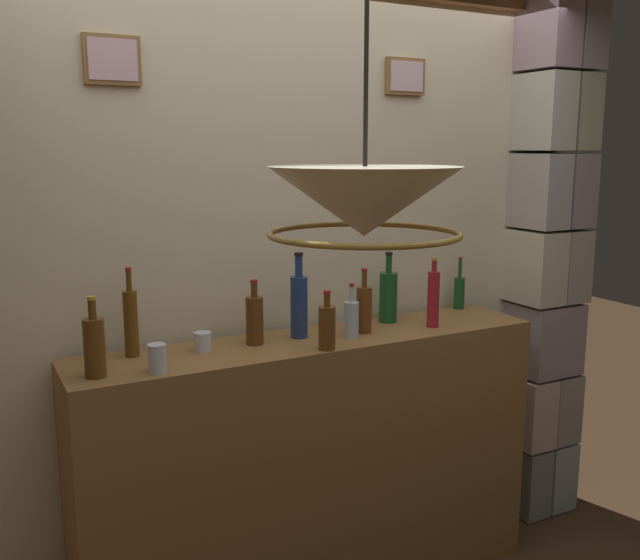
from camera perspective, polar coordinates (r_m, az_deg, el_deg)
The scene contains 16 objects.
panelled_rear_partition at distance 3.01m, azimuth -2.89°, elevation 1.65°, with size 3.16×0.15×2.67m.
stone_pillar at distance 3.71m, azimuth 17.70°, elevation 1.13°, with size 0.35×0.33×2.60m.
bar_shelf_unit at distance 3.03m, azimuth -0.46°, elevation -15.15°, with size 1.96×0.40×1.13m, color olive.
liquor_bottle_mezcal at distance 3.41m, azimuth 11.26°, elevation -0.92°, with size 0.05×0.05×0.25m.
liquor_bottle_vermouth at distance 2.84m, azimuth 2.57°, elevation -3.14°, with size 0.06×0.06×0.22m.
liquor_bottle_amaro at distance 2.46m, azimuth -17.89°, elevation -5.12°, with size 0.07×0.07×0.28m.
liquor_bottle_bourbon at distance 2.66m, azimuth -15.13°, elevation -3.29°, with size 0.05×0.05×0.33m.
liquor_bottle_rye at distance 2.75m, azimuth -5.35°, elevation -3.18°, with size 0.07×0.07×0.26m.
liquor_bottle_gin at distance 2.91m, azimuth 3.60°, elevation -2.32°, with size 0.07×0.07×0.27m.
liquor_bottle_scotch at distance 2.67m, azimuth 0.57°, elevation -3.80°, with size 0.07×0.07×0.23m.
liquor_bottle_brandy at distance 3.09m, azimuth 5.57°, elevation -1.28°, with size 0.08×0.08×0.31m.
liquor_bottle_rum at distance 2.82m, azimuth -1.72°, elevation -1.98°, with size 0.07×0.07×0.35m.
liquor_bottle_tequila at distance 3.03m, azimuth 9.20°, elevation -1.44°, with size 0.05×0.05×0.30m.
glass_tumbler_rocks at distance 2.70m, azimuth -9.53°, elevation -4.96°, with size 0.07×0.07×0.07m.
glass_tumbler_highball at distance 2.47m, azimuth -13.10°, elevation -6.23°, with size 0.06×0.06×0.10m.
pendant_lamp at distance 1.79m, azimuth 3.64°, elevation 6.18°, with size 0.50×0.50×0.63m.
Camera 1 is at (-1.26, -1.60, 1.89)m, focal length 39.33 mm.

